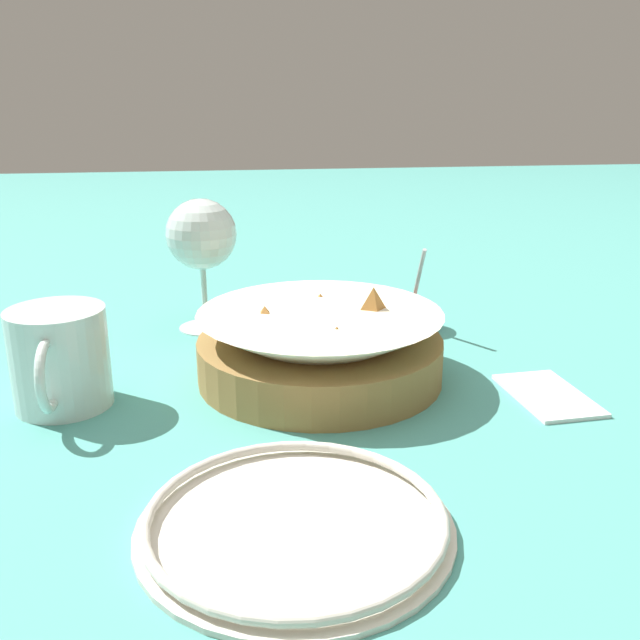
# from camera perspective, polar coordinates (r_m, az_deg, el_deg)

# --- Properties ---
(ground_plane) EXTENTS (4.00, 4.00, 0.00)m
(ground_plane) POSITION_cam_1_polar(r_m,az_deg,el_deg) (0.78, -1.47, -3.98)
(ground_plane) COLOR teal
(food_basket) EXTENTS (0.26, 0.26, 0.10)m
(food_basket) POSITION_cam_1_polar(r_m,az_deg,el_deg) (0.75, -0.01, -2.26)
(food_basket) COLOR olive
(food_basket) RESTS_ON ground_plane
(sauce_cup) EXTENTS (0.07, 0.06, 0.11)m
(sauce_cup) POSITION_cam_1_polar(r_m,az_deg,el_deg) (0.92, 7.47, 0.37)
(sauce_cup) COLOR #B7B7BC
(sauce_cup) RESTS_ON ground_plane
(wine_glass) EXTENTS (0.09, 0.09, 0.17)m
(wine_glass) POSITION_cam_1_polar(r_m,az_deg,el_deg) (0.90, -9.46, 6.49)
(wine_glass) COLOR silver
(wine_glass) RESTS_ON ground_plane
(beer_mug) EXTENTS (0.13, 0.09, 0.10)m
(beer_mug) POSITION_cam_1_polar(r_m,az_deg,el_deg) (0.73, -20.08, -3.17)
(beer_mug) COLOR silver
(beer_mug) RESTS_ON ground_plane
(side_plate) EXTENTS (0.22, 0.22, 0.01)m
(side_plate) POSITION_cam_1_polar(r_m,az_deg,el_deg) (0.52, -2.00, -15.76)
(side_plate) COLOR silver
(side_plate) RESTS_ON ground_plane
(napkin) EXTENTS (0.12, 0.08, 0.01)m
(napkin) POSITION_cam_1_polar(r_m,az_deg,el_deg) (0.75, 17.78, -5.61)
(napkin) COLOR white
(napkin) RESTS_ON ground_plane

